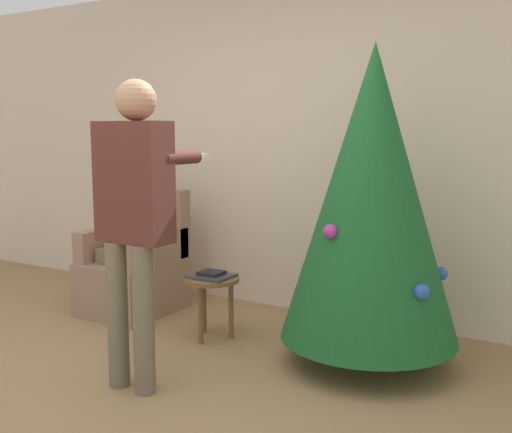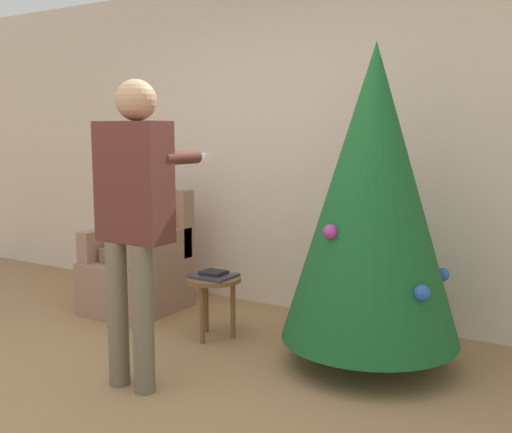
{
  "view_description": "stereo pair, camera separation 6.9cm",
  "coord_description": "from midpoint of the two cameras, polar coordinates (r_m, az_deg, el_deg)",
  "views": [
    {
      "loc": [
        2.32,
        -2.12,
        1.47
      ],
      "look_at": [
        0.55,
        0.86,
        0.97
      ],
      "focal_mm": 42.0,
      "sensor_mm": 36.0,
      "label": 1
    },
    {
      "loc": [
        2.38,
        -2.08,
        1.47
      ],
      "look_at": [
        0.55,
        0.86,
        0.97
      ],
      "focal_mm": 42.0,
      "sensor_mm": 36.0,
      "label": 2
    }
  ],
  "objects": [
    {
      "name": "person_seated",
      "position": [
        4.97,
        -12.01,
        -1.17
      ],
      "size": [
        0.36,
        0.46,
        1.25
      ],
      "color": "#6B604C",
      "rests_on": "ground_plane"
    },
    {
      "name": "christmas_tree",
      "position": [
        3.74,
        10.43,
        2.09
      ],
      "size": [
        1.11,
        1.11,
        2.0
      ],
      "color": "brown",
      "rests_on": "ground_plane"
    },
    {
      "name": "person_standing",
      "position": [
        3.42,
        -12.1,
        1.07
      ],
      "size": [
        0.45,
        0.57,
        1.75
      ],
      "color": "#6B604C",
      "rests_on": "ground_plane"
    },
    {
      "name": "wall_back",
      "position": [
        4.93,
        2.19,
        6.73
      ],
      "size": [
        8.0,
        0.06,
        2.7
      ],
      "color": "beige",
      "rests_on": "ground_plane"
    },
    {
      "name": "ground_plane",
      "position": [
        3.48,
        -16.61,
        -17.21
      ],
      "size": [
        14.0,
        14.0,
        0.0
      ],
      "primitive_type": "plane",
      "color": "#99754C"
    },
    {
      "name": "side_stool",
      "position": [
        4.28,
        -4.71,
        -6.74
      ],
      "size": [
        0.39,
        0.39,
        0.45
      ],
      "color": "brown",
      "rests_on": "ground_plane"
    },
    {
      "name": "armchair",
      "position": [
        5.05,
        -11.67,
        -4.92
      ],
      "size": [
        0.63,
        0.75,
        0.99
      ],
      "color": "#93705B",
      "rests_on": "ground_plane"
    },
    {
      "name": "laptop",
      "position": [
        4.26,
        -4.73,
        -5.66
      ],
      "size": [
        0.29,
        0.26,
        0.02
      ],
      "color": "#38383D",
      "rests_on": "side_stool"
    },
    {
      "name": "book",
      "position": [
        4.26,
        -4.73,
        -5.37
      ],
      "size": [
        0.16,
        0.15,
        0.02
      ],
      "color": "black",
      "rests_on": "laptop"
    }
  ]
}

